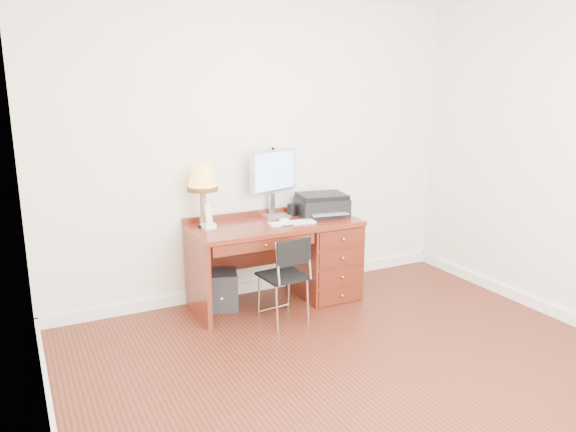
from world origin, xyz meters
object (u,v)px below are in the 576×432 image
printer (322,204)px  phone (208,221)px  equipment_box (221,290)px  chair (286,271)px  desk (307,254)px  monitor (274,175)px  leg_lamp (202,182)px

printer → phone: (-1.11, 0.00, -0.04)m
printer → equipment_box: (-1.00, 0.03, -0.68)m
chair → equipment_box: 0.71m
phone → equipment_box: (0.10, 0.03, -0.65)m
equipment_box → printer: bearing=16.3°
phone → printer: bearing=-10.9°
desk → equipment_box: 0.85m
monitor → equipment_box: monitor is taller
printer → leg_lamp: leg_lamp is taller
leg_lamp → chair: (0.50, -0.58, -0.69)m
leg_lamp → chair: leg_lamp is taller
printer → equipment_box: bearing=-172.6°
desk → leg_lamp: (-0.93, 0.14, 0.73)m
desk → monitor: bearing=133.7°
leg_lamp → chair: 1.03m
printer → phone: bearing=-171.1°
printer → phone: size_ratio=2.37×
leg_lamp → printer: bearing=-3.4°
printer → leg_lamp: 1.17m
desk → chair: desk is taller
printer → monitor: bearing=167.8°
leg_lamp → phone: leg_lamp is taller
printer → chair: bearing=-132.0°
monitor → phone: 0.78m
desk → monitor: monitor is taller
equipment_box → chair: bearing=-37.0°
desk → phone: 1.00m
chair → phone: bearing=128.2°
desk → leg_lamp: bearing=171.8°
monitor → chair: monitor is taller
phone → equipment_box: phone is taller
chair → equipment_box: bearing=120.0°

